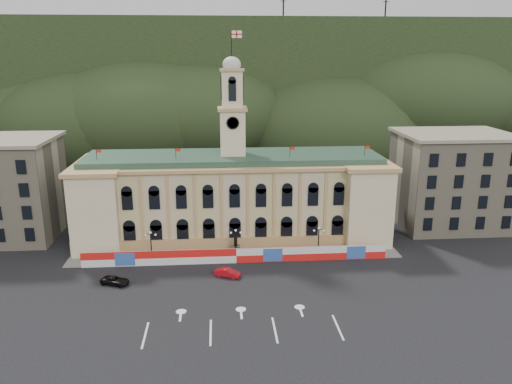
{
  "coord_description": "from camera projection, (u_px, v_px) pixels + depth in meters",
  "views": [
    {
      "loc": [
        -2.54,
        -60.96,
        33.36
      ],
      "look_at": [
        3.46,
        18.0,
        11.21
      ],
      "focal_mm": 35.0,
      "sensor_mm": 36.0,
      "label": 1
    }
  ],
  "objects": [
    {
      "name": "red_sedan",
      "position": [
        227.0,
        273.0,
        76.88
      ],
      "size": [
        4.23,
        4.98,
        1.32
      ],
      "primitive_type": "imported",
      "rotation": [
        0.0,
        0.0,
        1.18
      ],
      "color": "#B10C16",
      "rests_on": "ground"
    },
    {
      "name": "city_hall",
      "position": [
        233.0,
        196.0,
        92.13
      ],
      "size": [
        56.2,
        17.6,
        37.1
      ],
      "color": "#CAB691",
      "rests_on": "ground"
    },
    {
      "name": "lamp_left",
      "position": [
        151.0,
        243.0,
        82.18
      ],
      "size": [
        1.96,
        0.44,
        5.15
      ],
      "color": "black",
      "rests_on": "ground"
    },
    {
      "name": "statue",
      "position": [
        236.0,
        249.0,
        84.67
      ],
      "size": [
        1.4,
        1.4,
        3.72
      ],
      "color": "#595651",
      "rests_on": "ground"
    },
    {
      "name": "lane_markings",
      "position": [
        242.0,
        327.0,
        62.91
      ],
      "size": [
        26.0,
        10.0,
        0.02
      ],
      "primitive_type": null,
      "color": "white",
      "rests_on": "ground"
    },
    {
      "name": "hoarding_fence",
      "position": [
        237.0,
        256.0,
        81.84
      ],
      "size": [
        50.0,
        0.44,
        2.5
      ],
      "color": "red",
      "rests_on": "ground"
    },
    {
      "name": "hill_ridge",
      "position": [
        225.0,
        93.0,
        179.61
      ],
      "size": [
        230.0,
        80.0,
        64.0
      ],
      "color": "black",
      "rests_on": "ground"
    },
    {
      "name": "pavement",
      "position": [
        236.0,
        256.0,
        84.73
      ],
      "size": [
        56.0,
        5.5,
        0.16
      ],
      "primitive_type": "cube",
      "color": "slate",
      "rests_on": "ground"
    },
    {
      "name": "lamp_center",
      "position": [
        236.0,
        241.0,
        83.21
      ],
      "size": [
        1.96,
        0.44,
        5.15
      ],
      "color": "black",
      "rests_on": "ground"
    },
    {
      "name": "ground",
      "position": [
        241.0,
        307.0,
        67.71
      ],
      "size": [
        260.0,
        260.0,
        0.0
      ],
      "primitive_type": "plane",
      "color": "black",
      "rests_on": "ground"
    },
    {
      "name": "lamp_right",
      "position": [
        319.0,
        239.0,
        84.23
      ],
      "size": [
        1.96,
        0.44,
        5.15
      ],
      "color": "black",
      "rests_on": "ground"
    },
    {
      "name": "black_suv",
      "position": [
        115.0,
        281.0,
        74.33
      ],
      "size": [
        4.97,
        5.7,
        1.2
      ],
      "primitive_type": "imported",
      "rotation": [
        0.0,
        0.0,
        1.19
      ],
      "color": "black",
      "rests_on": "ground"
    },
    {
      "name": "side_building_right",
      "position": [
        451.0,
        179.0,
        98.03
      ],
      "size": [
        21.0,
        17.0,
        18.6
      ],
      "color": "tan",
      "rests_on": "ground"
    }
  ]
}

